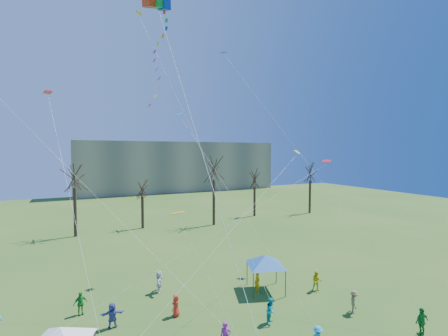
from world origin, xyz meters
name	(u,v)px	position (x,y,z in m)	size (l,w,h in m)	color
distant_building	(178,166)	(22.00, 82.00, 7.50)	(60.00, 14.00, 15.00)	gray
bare_tree_row	(151,183)	(3.38, 36.02, 7.24)	(71.34, 9.01, 11.66)	black
big_box_kite	(163,60)	(-2.42, 6.29, 17.39)	(1.77, 6.35, 21.93)	red
canopy_tent_white	(60,335)	(-8.09, 5.75, 2.48)	(3.54, 3.54, 2.93)	#3F3F44
canopy_tent_blue	(266,260)	(7.44, 10.19, 2.65)	(3.95, 3.95, 3.13)	#3F3F44
festival_crowd	(176,324)	(-1.57, 6.94, 0.86)	(26.63, 14.74, 1.86)	red
small_kites_aloft	(170,133)	(-0.72, 10.83, 13.36)	(30.37, 16.44, 32.07)	#FE610D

